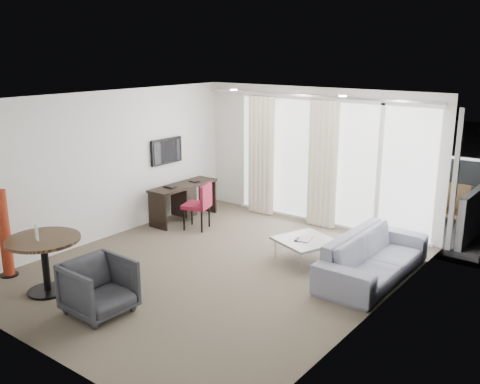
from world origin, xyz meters
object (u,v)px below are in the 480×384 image
Objects in this scene: round_table at (46,265)px; tub_armchair at (99,288)px; desk_chair at (196,206)px; desk at (184,202)px; rattan_chair_a at (373,189)px; red_lamp at (5,234)px; sofa at (374,256)px; rattan_chair_b at (452,205)px; coffee_table at (305,250)px.

tub_armchair is at bearing 2.50° from round_table.
desk_chair is 0.88× the size of round_table.
rattan_chair_a is at bearing 51.34° from desk.
desk is at bearing -148.24° from rattan_chair_a.
sofa is (4.35, 3.24, -0.33)m from red_lamp.
desk is at bearing 101.77° from round_table.
red_lamp is 7.36m from rattan_chair_a.
rattan_chair_a is 1.76m from rattan_chair_b.
round_table reaches higher than coffee_table.
round_table is 4.68m from sofa.
tub_armchair is at bearing -115.87° from rattan_chair_a.
red_lamp is at bearing -120.27° from rattan_chair_b.
rattan_chair_b reaches higher than sofa.
desk is 1.99× the size of rattan_chair_b.
rattan_chair_a reaches higher than tub_armchair.
rattan_chair_a is at bearing -4.50° from tub_armchair.
desk is at bearing 86.61° from red_lamp.
desk_chair is at bearing 92.92° from round_table.
tub_armchair is (1.83, -3.52, -0.00)m from desk.
sofa is at bearing -19.46° from desk_chair.
red_lamp reaches higher than desk.
rattan_chair_a is (2.57, 3.21, 0.01)m from desk.
rattan_chair_b is at bearing -2.80° from sofa.
rattan_chair_b is at bearing 34.30° from desk.
rattan_chair_b is at bearing -28.62° from rattan_chair_a.
sofa is at bearing -85.75° from rattan_chair_a.
rattan_chair_a reaches higher than desk.
round_table reaches higher than tub_armchair.
desk_chair reaches higher than desk.
coffee_table is 0.37× the size of sofa.
coffee_table is 1.07× the size of rattan_chair_b.
desk_chair is (0.58, -0.27, 0.08)m from desk.
desk_chair is 0.66× the size of red_lamp.
desk_chair is at bearing 76.68° from red_lamp.
desk reaches higher than tub_armchair.
red_lamp is 0.59× the size of sofa.
desk is 3.07m from coffee_table.
red_lamp is 7.94m from rattan_chair_b.
desk_chair is at bearing 22.82° from tub_armchair.
desk is 1.96× the size of tub_armchair.
round_table is at bearing 1.36° from red_lamp.
rattan_chair_b is (3.56, 6.50, -0.01)m from round_table.
desk is at bearing 171.94° from coffee_table.
desk is 1.15× the size of red_lamp.
sofa is 3.89m from rattan_chair_a.
desk is 0.68× the size of sofa.
round_table is at bearing -124.65° from rattan_chair_a.
sofa is at bearing 36.66° from red_lamp.
desk is 3.61m from red_lamp.
desk is at bearing 29.22° from tub_armchair.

